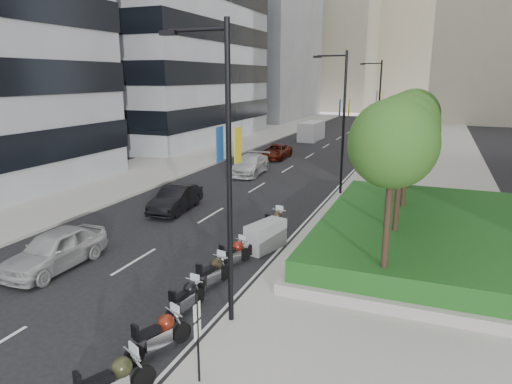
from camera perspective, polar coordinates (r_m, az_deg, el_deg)
The scene contains 30 objects.
ground at distance 16.19m, azimuth -19.10°, elevation -14.09°, with size 160.00×160.00×0.00m, color black.
sidewalk_right at distance 41.27m, azimuth 20.21°, elevation 3.03°, with size 10.00×100.00×0.15m, color #9E9B93.
sidewalk_left at distance 46.62m, azimuth -6.55°, elevation 5.02°, with size 8.00×100.00×0.15m, color #9E9B93.
lane_edge at distance 41.71m, azimuth 12.92°, elevation 3.57°, with size 0.12×100.00×0.01m, color silver.
lane_centre at distance 42.77m, azimuth 6.01°, elevation 4.11°, with size 0.12×100.00×0.01m, color silver.
building_grey_far at distance 87.68m, azimuth -1.24°, elevation 19.16°, with size 22.00×26.00×30.00m, color gray.
building_cream_left at distance 114.41m, azimuth 7.85°, elevation 18.89°, with size 26.00×24.00×34.00m, color #B7AD93.
building_cream_centre at distance 131.33m, azimuth 19.09°, elevation 18.53°, with size 30.00×24.00×38.00m, color #B7AD93.
planter at distance 21.79m, azimuth 21.18°, elevation -5.83°, with size 10.00×14.00×0.40m, color #A39F98.
hedge at distance 21.60m, azimuth 21.32°, elevation -4.34°, with size 9.40×13.40×0.80m, color #113E16.
tree_0 at distance 14.79m, azimuth 16.74°, elevation 5.69°, with size 2.80×2.80×6.30m.
tree_1 at distance 18.75m, azimuth 17.87°, elevation 7.30°, with size 2.80×2.80×6.30m.
tree_2 at distance 22.72m, azimuth 18.60°, elevation 8.34°, with size 2.80×2.80×6.30m.
tree_3 at distance 26.70m, azimuth 19.12°, elevation 9.08°, with size 2.80×2.80×6.30m.
lamp_post_0 at distance 13.08m, azimuth -4.02°, elevation 3.62°, with size 2.34×0.45×9.00m.
lamp_post_1 at distance 29.23m, azimuth 10.62°, elevation 9.28°, with size 2.34×0.45×9.00m.
lamp_post_2 at distance 46.99m, azimuth 14.97°, elevation 10.83°, with size 2.34×0.45×9.00m.
parking_sign at distance 11.58m, azimuth -7.30°, elevation -17.18°, with size 0.06×0.32×2.50m.
motorcycle_0 at distance 11.89m, azimuth -17.46°, elevation -21.72°, with size 1.14×2.13×1.14m.
motorcycle_1 at distance 13.41m, azimuth -11.95°, elevation -17.00°, with size 1.00×2.07×1.09m.
motorcycle_2 at distance 15.27m, azimuth -8.73°, elevation -12.97°, with size 0.67×1.99×0.99m.
motorcycle_3 at distance 16.87m, azimuth -5.45°, elevation -9.99°, with size 0.74×2.09×1.05m.
motorcycle_4 at distance 18.58m, azimuth -2.79°, elevation -7.68°, with size 0.87×1.94×1.00m.
motorcycle_5 at distance 20.19m, azimuth 1.22°, elevation -5.55°, with size 1.41×2.24×1.27m.
motorcycle_6 at distance 22.27m, azimuth 2.35°, elevation -3.78°, with size 0.73×2.20×1.09m.
car_a at distance 19.97m, azimuth -23.82°, elevation -6.58°, with size 1.86×4.62×1.58m, color #AEAFB0.
car_b at distance 26.32m, azimuth -10.01°, elevation -0.84°, with size 1.52×4.37×1.44m, color black.
car_c at distance 35.85m, azimuth -0.78°, elevation 3.44°, with size 2.12×5.21×1.51m, color white.
car_d at distance 42.85m, azimuth 2.47°, elevation 5.07°, with size 2.16×4.69×1.30m, color #5A170A.
delivery_van at distance 55.53m, azimuth 6.88°, elevation 7.47°, with size 2.11×5.27×2.20m.
Camera 1 is at (9.70, -10.60, 7.47)m, focal length 32.00 mm.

